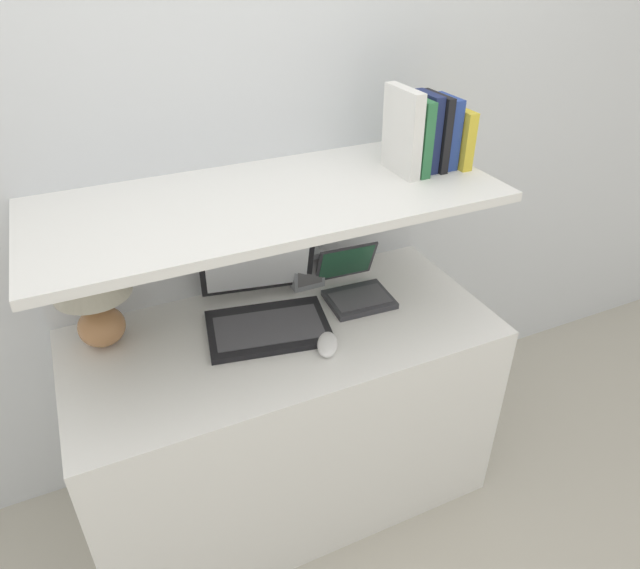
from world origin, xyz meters
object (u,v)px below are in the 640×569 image
table_lamp (92,286)px  router_box (306,268)px  computer_mouse (327,344)px  book_yellow (455,136)px  book_navy (426,132)px  book_blue (445,132)px  laptop_small (355,287)px  book_green (414,135)px  book_white (402,132)px  laptop_large (265,307)px  book_black (434,131)px

table_lamp → router_box: table_lamp is taller
computer_mouse → book_yellow: (0.54, 0.21, 0.51)m
book_yellow → book_navy: bearing=180.0°
table_lamp → book_blue: (1.12, -0.11, 0.34)m
laptop_small → book_green: 0.55m
laptop_small → router_box: laptop_small is taller
laptop_small → table_lamp: bearing=173.5°
router_box → book_white: size_ratio=0.53×
laptop_large → book_green: bearing=-1.2°
book_green → book_white: bearing=180.0°
computer_mouse → router_box: 0.38m
computer_mouse → book_white: bearing=31.2°
book_navy → book_white: (-0.08, 0.00, 0.01)m
router_box → book_blue: (0.42, -0.15, 0.48)m
laptop_large → laptop_small: size_ratio=1.74×
laptop_large → laptop_small: (0.33, 0.00, -0.02)m
router_box → book_blue: book_blue is taller
laptop_large → laptop_small: laptop_large is taller
laptop_large → book_black: book_black is taller
laptop_small → router_box: 0.19m
laptop_large → book_black: 0.77m
laptop_small → laptop_large: bearing=-179.4°
router_box → book_yellow: size_ratio=0.77×
book_blue → book_yellow: bearing=0.0°
table_lamp → laptop_large: bearing=-11.2°
book_white → book_green: bearing=0.0°
router_box → book_navy: 0.62m
computer_mouse → router_box: bearing=76.4°
router_box → book_white: book_white is taller
book_blue → book_black: bearing=180.0°
book_white → router_box: bearing=149.4°
book_yellow → book_blue: 0.04m
laptop_small → computer_mouse: (-0.21, -0.22, -0.02)m
computer_mouse → book_white: size_ratio=0.52×
book_navy → table_lamp: bearing=174.1°
book_blue → book_black: book_black is taller
book_yellow → book_white: book_white is taller
book_green → router_box: bearing=153.1°
laptop_large → book_navy: bearing=-1.1°
laptop_small → router_box: bearing=131.8°
table_lamp → book_blue: book_blue is taller
book_yellow → book_black: bearing=180.0°
table_lamp → book_black: size_ratio=1.43×
laptop_small → router_box: (-0.12, 0.14, 0.03)m
book_white → laptop_large: bearing=178.7°
book_blue → book_white: (-0.16, 0.00, 0.02)m
table_lamp → book_green: bearing=-6.2°
book_green → book_white: size_ratio=0.88×
router_box → book_black: (0.38, -0.15, 0.49)m
book_green → table_lamp: bearing=173.8°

